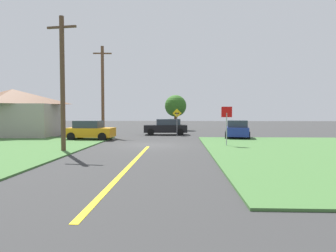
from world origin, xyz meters
TOP-DOWN VIEW (x-y plane):
  - ground_plane at (0.00, 0.00)m, footprint 120.00×120.00m
  - grass_verge_right at (9.81, -4.00)m, footprint 12.00×20.00m
  - lane_stripe_center at (0.00, -8.00)m, footprint 0.20×14.00m
  - stop_sign at (5.30, -0.64)m, footprint 0.71×0.07m
  - car_approaching_junction at (0.71, 9.80)m, footprint 4.48×2.30m
  - car_on_crossroad at (7.22, 5.75)m, footprint 2.61×4.20m
  - parked_car_near_building at (-5.40, 3.75)m, footprint 3.94×2.29m
  - utility_pole_near at (-4.65, -3.85)m, footprint 1.80×0.39m
  - utility_pole_mid at (-5.47, 8.20)m, footprint 1.80×0.30m
  - direction_sign at (1.83, 8.67)m, footprint 0.90×0.10m
  - oak_tree_left at (1.53, 18.19)m, footprint 2.82×2.82m
  - barn at (-13.77, 6.83)m, footprint 8.41×6.20m

SIDE VIEW (x-z plane):
  - ground_plane at x=0.00m, z-range 0.00..0.00m
  - lane_stripe_center at x=0.00m, z-range 0.00..0.01m
  - grass_verge_right at x=9.81m, z-range 0.00..0.08m
  - parked_car_near_building at x=-5.40m, z-range -0.01..1.61m
  - car_on_crossroad at x=7.22m, z-range -0.01..1.61m
  - car_approaching_junction at x=0.71m, z-range 0.00..1.62m
  - direction_sign at x=1.83m, z-range 0.33..3.01m
  - stop_sign at x=5.30m, z-range 0.53..3.23m
  - barn at x=-13.77m, z-range 0.00..4.51m
  - oak_tree_left at x=1.53m, z-range 0.85..5.43m
  - utility_pole_near at x=-4.65m, z-range 0.15..7.97m
  - utility_pole_mid at x=-5.47m, z-range 0.12..8.89m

